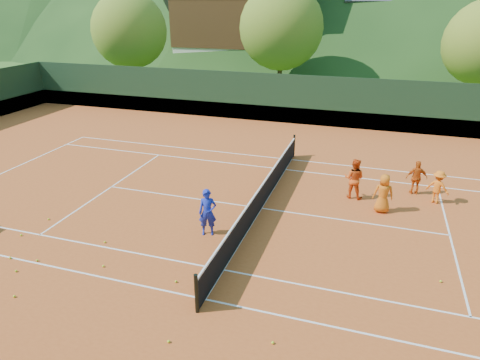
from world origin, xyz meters
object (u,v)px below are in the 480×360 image
(student_a, at_px, (354,179))
(student_b, at_px, (417,178))
(student_c, at_px, (383,193))
(tennis_net, at_px, (262,196))
(coach, at_px, (208,212))
(student_d, at_px, (438,187))
(chalet_mid, at_px, (413,23))
(chalet_left, at_px, (245,16))

(student_a, distance_m, student_b, 2.57)
(student_c, height_order, tennis_net, student_c)
(coach, xyz_separation_m, student_b, (6.60, 5.47, -0.11))
(student_b, xyz_separation_m, student_d, (0.72, -0.60, -0.05))
(coach, xyz_separation_m, chalet_mid, (7.17, 36.35, 4.18))
(tennis_net, distance_m, chalet_mid, 34.81)
(tennis_net, bearing_deg, student_a, 32.88)
(student_a, height_order, chalet_mid, chalet_mid)
(chalet_left, bearing_deg, tennis_net, -71.57)
(student_b, bearing_deg, student_c, 48.96)
(student_c, bearing_deg, chalet_mid, -101.06)
(tennis_net, xyz_separation_m, chalet_left, (-10.00, 30.00, 5.13))
(student_d, relative_size, tennis_net, 0.11)
(coach, bearing_deg, student_b, 20.26)
(chalet_mid, bearing_deg, student_d, -89.71)
(coach, distance_m, student_a, 6.11)
(chalet_mid, bearing_deg, student_a, -95.15)
(coach, height_order, student_a, coach)
(student_c, bearing_deg, student_a, -48.05)
(chalet_mid, bearing_deg, chalet_left, -165.96)
(student_a, height_order, student_b, student_a)
(tennis_net, relative_size, chalet_mid, 0.95)
(student_d, height_order, chalet_mid, chalet_mid)
(student_b, height_order, tennis_net, student_b)
(student_c, xyz_separation_m, tennis_net, (-4.21, -1.09, -0.22))
(student_b, xyz_separation_m, chalet_mid, (0.56, 30.88, 4.28))
(student_a, distance_m, student_d, 3.09)
(student_a, bearing_deg, chalet_left, -56.70)
(student_b, distance_m, chalet_left, 31.39)
(chalet_mid, bearing_deg, coach, -101.15)
(tennis_net, xyz_separation_m, chalet_mid, (6.00, 34.00, 4.47))
(coach, distance_m, chalet_left, 33.88)
(student_b, relative_size, student_d, 1.07)
(student_b, xyz_separation_m, student_c, (-1.22, -2.03, 0.03))
(coach, height_order, chalet_left, chalet_left)
(student_c, relative_size, chalet_left, 0.10)
(student_d, bearing_deg, chalet_left, -36.76)
(coach, bearing_deg, chalet_left, 85.90)
(student_a, height_order, student_d, student_a)
(student_b, bearing_deg, student_a, 15.51)
(student_d, xyz_separation_m, chalet_mid, (-0.16, 31.49, 4.33))
(chalet_mid, bearing_deg, student_c, -93.11)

